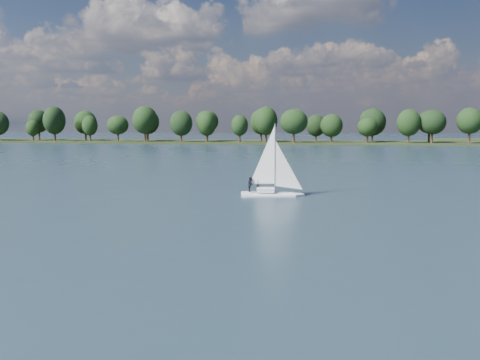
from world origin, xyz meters
name	(u,v)px	position (x,y,z in m)	size (l,w,h in m)	color
ground	(336,162)	(0.00, 100.00, 0.00)	(700.00, 700.00, 0.00)	#233342
far_shore	(331,143)	(0.00, 212.00, 0.00)	(660.00, 40.00, 1.50)	black
sailboat	(269,175)	(-8.69, 42.06, 2.45)	(6.89, 3.04, 8.77)	white
treeline	(318,124)	(-5.64, 207.83, 8.16)	(562.53, 74.05, 18.27)	black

